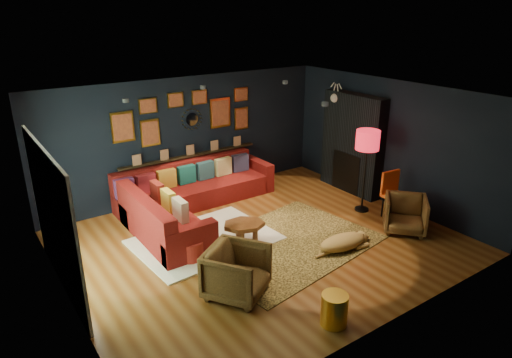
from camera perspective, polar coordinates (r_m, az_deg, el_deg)
floor at (r=8.22m, az=0.72°, el=-7.94°), size 6.50×6.50×0.00m
room_walls at (r=7.58m, az=0.77°, el=2.66°), size 6.50×6.50×6.50m
sectional at (r=9.21m, az=-8.96°, el=-2.67°), size 3.41×2.69×0.86m
ledge at (r=9.99m, az=-8.21°, el=2.92°), size 3.20×0.12×0.04m
gallery_wall at (r=9.78m, az=-8.65°, el=7.91°), size 3.15×0.04×1.02m
sunburst_mirror at (r=9.86m, az=-8.03°, el=7.40°), size 0.47×0.16×0.47m
fireplace at (r=10.36m, az=11.90°, el=3.94°), size 0.31×1.60×2.20m
deer_head at (r=10.49m, az=10.51°, el=10.04°), size 0.50×0.28×0.45m
sliding_door at (r=7.13m, az=-23.91°, el=-4.71°), size 0.06×2.80×2.20m
ceiling_spots at (r=7.99m, az=-2.58°, el=10.75°), size 3.30×2.50×0.06m
shag_rug at (r=8.33m, az=-6.39°, el=-7.56°), size 2.51×1.90×0.03m
leopard_rug at (r=8.17m, az=3.70°, el=-8.12°), size 3.43×2.69×0.02m
coffee_table at (r=8.03m, az=-1.48°, el=-5.99°), size 0.90×0.78×0.38m
pouf at (r=7.73m, az=-8.26°, el=-8.59°), size 0.49×0.49×0.32m
armchair_left at (r=6.67m, az=-2.42°, el=-11.28°), size 1.09×1.08×0.83m
armchair_right at (r=8.90m, az=18.18°, el=-4.02°), size 1.00×1.00×0.75m
gold_stool at (r=6.32m, az=9.76°, el=-15.78°), size 0.36×0.36×0.45m
orange_chair at (r=9.36m, az=16.81°, el=-1.42°), size 0.48×0.48×0.94m
floor_lamp at (r=9.21m, az=13.76°, el=4.33°), size 0.47×0.47×1.70m
dog at (r=8.02m, az=10.80°, el=-7.43°), size 1.29×0.74×0.39m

